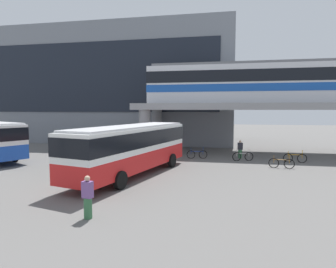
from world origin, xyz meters
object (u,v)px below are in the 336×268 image
object	(u,v)px
pedestrian_walking_across	(88,198)
bicycle_brown	(281,163)
bus_main	(132,145)
pedestrian_at_kerb	(240,150)
station_building	(119,87)
train	(272,82)
bicycle_silver	(243,156)
bicycle_orange	(295,158)
bicycle_blue	(197,154)

from	to	relation	value
pedestrian_walking_across	bicycle_brown	bearing A→B (deg)	51.46
bus_main	pedestrian_at_kerb	bearing A→B (deg)	48.16
station_building	train	xyz separation A→B (m)	(18.78, -9.52, -0.54)
bicycle_silver	train	bearing A→B (deg)	57.26
pedestrian_walking_across	station_building	bearing A→B (deg)	108.19
bicycle_orange	bicycle_brown	world-z (taller)	same
bicycle_silver	pedestrian_walking_across	size ratio (longest dim) A/B	1.02
bicycle_orange	pedestrian_walking_across	distance (m)	17.94
train	pedestrian_at_kerb	world-z (taller)	train
bicycle_blue	bicycle_silver	distance (m)	3.86
bicycle_silver	pedestrian_at_kerb	bearing A→B (deg)	97.58
bus_main	pedestrian_at_kerb	distance (m)	10.91
pedestrian_walking_across	train	bearing A→B (deg)	62.89
pedestrian_walking_across	pedestrian_at_kerb	world-z (taller)	pedestrian_walking_across
train	pedestrian_walking_across	world-z (taller)	train
train	bus_main	bearing A→B (deg)	-132.34
bicycle_silver	pedestrian_at_kerb	size ratio (longest dim) A/B	1.11
bicycle_brown	pedestrian_walking_across	xyz separation A→B (m)	(-9.31, -11.69, 0.44)
bicycle_orange	bicycle_blue	bearing A→B (deg)	177.10
train	bicycle_silver	bearing A→B (deg)	-122.74
bicycle_blue	pedestrian_at_kerb	bearing A→B (deg)	12.75
train	pedestrian_at_kerb	xyz separation A→B (m)	(-2.95, -3.09, -6.05)
train	bicycle_silver	xyz separation A→B (m)	(-2.78, -4.33, -6.42)
pedestrian_walking_across	pedestrian_at_kerb	size ratio (longest dim) A/B	1.08
train	pedestrian_walking_across	xyz separation A→B (m)	(-9.53, -18.62, -5.98)
bicycle_brown	station_building	bearing A→B (deg)	138.45
station_building	pedestrian_walking_across	bearing A→B (deg)	-71.81
train	bicycle_orange	distance (m)	7.85
bicycle_orange	bicycle_brown	size ratio (longest dim) A/B	1.01
bicycle_orange	bicycle_silver	size ratio (longest dim) A/B	1.03
pedestrian_at_kerb	station_building	bearing A→B (deg)	141.46
pedestrian_walking_across	pedestrian_at_kerb	distance (m)	16.87
bicycle_orange	bicycle_silver	bearing A→B (deg)	-179.97
train	bicycle_brown	bearing A→B (deg)	-91.82
bicycle_orange	pedestrian_walking_across	bearing A→B (deg)	-127.13
bus_main	bicycle_brown	distance (m)	10.94
train	bicycle_blue	world-z (taller)	train
station_building	pedestrian_walking_across	world-z (taller)	station_building
bicycle_blue	bicycle_brown	size ratio (longest dim) A/B	0.99
bicycle_orange	pedestrian_at_kerb	bearing A→B (deg)	163.76
bicycle_brown	bicycle_silver	distance (m)	3.65
station_building	bicycle_orange	xyz separation A→B (m)	(20.07, -13.84, -6.96)
bus_main	bicycle_orange	xyz separation A→B (m)	(11.47, 6.84, -1.63)
bus_main	pedestrian_walking_across	bearing A→B (deg)	-85.06
bicycle_orange	train	bearing A→B (deg)	106.60
bus_main	bicycle_silver	size ratio (longest dim) A/B	6.52
station_building	pedestrian_walking_across	xyz separation A→B (m)	(9.24, -28.14, -6.52)
train	bicycle_orange	bearing A→B (deg)	-73.40
bus_main	bicycle_orange	bearing A→B (deg)	30.83
bicycle_silver	pedestrian_walking_across	bearing A→B (deg)	-115.28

